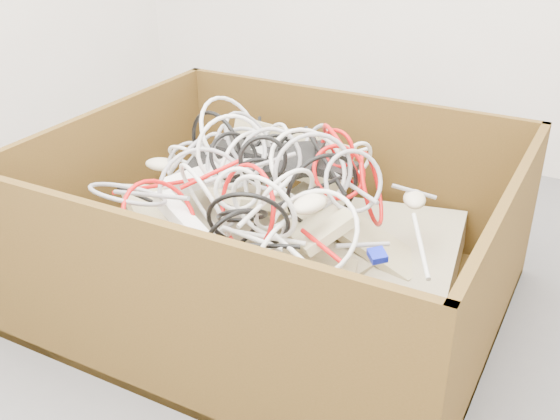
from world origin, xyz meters
The scene contains 8 objects.
ground centered at (0.00, 0.00, 0.00)m, with size 3.00×3.00×0.00m, color #565659.
cardboard_box centered at (-0.08, 0.15, 0.13)m, with size 1.26×1.05×0.53m.
keyboard_pile centered at (-0.07, 0.19, 0.28)m, with size 0.92×0.79×0.36m.
mice_scatter centered at (-0.10, 0.09, 0.35)m, with size 0.89×0.72×0.20m.
power_strip_left centered at (-0.27, 0.17, 0.38)m, with size 0.32×0.06×0.04m, color white.
power_strip_right centered at (-0.22, -0.07, 0.34)m, with size 0.25×0.05×0.04m, color white.
vga_plug centered at (0.30, 0.00, 0.34)m, with size 0.04×0.04×0.02m, color #0C1ABF.
cable_tangle centered at (-0.10, 0.12, 0.41)m, with size 1.05×0.83×0.40m.
Camera 1 is at (0.74, -1.33, 1.17)m, focal length 42.74 mm.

